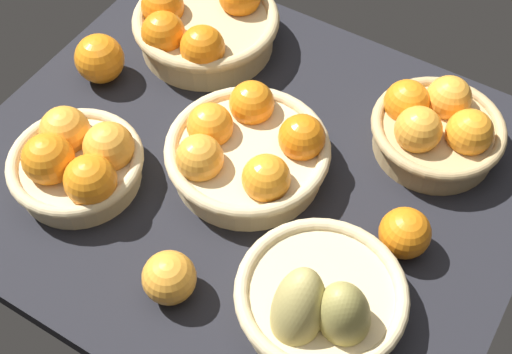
# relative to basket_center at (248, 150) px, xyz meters

# --- Properties ---
(market_tray) EXTENTS (0.84, 0.72, 0.03)m
(market_tray) POSITION_rel_basket_center_xyz_m (0.00, -0.00, -0.06)
(market_tray) COLOR black
(market_tray) RESTS_ON ground
(basket_center) EXTENTS (0.25, 0.25, 0.10)m
(basket_center) POSITION_rel_basket_center_xyz_m (0.00, 0.00, 0.00)
(basket_center) COLOR #D3BC8C
(basket_center) RESTS_ON market_tray
(basket_far_right) EXTENTS (0.21, 0.21, 0.10)m
(basket_far_right) POSITION_rel_basket_center_xyz_m (0.22, 0.19, 0.00)
(basket_far_right) COLOR tan
(basket_far_right) RESTS_ON market_tray
(basket_near_right_pears) EXTENTS (0.23, 0.23, 0.14)m
(basket_near_right_pears) POSITION_rel_basket_center_xyz_m (0.21, -0.16, -0.00)
(basket_near_right_pears) COLOR #D3BC8C
(basket_near_right_pears) RESTS_ON market_tray
(basket_far_left) EXTENTS (0.25, 0.25, 0.11)m
(basket_far_left) POSITION_rel_basket_center_xyz_m (-0.21, 0.19, 0.00)
(basket_far_left) COLOR tan
(basket_far_left) RESTS_ON market_tray
(basket_near_left) EXTENTS (0.20, 0.20, 0.11)m
(basket_near_left) POSITION_rel_basket_center_xyz_m (-0.20, -0.15, 0.00)
(basket_near_left) COLOR #D3BC8C
(basket_near_left) RESTS_ON market_tray
(loose_orange_front_gap) EXTENTS (0.07, 0.07, 0.07)m
(loose_orange_front_gap) POSITION_rel_basket_center_xyz_m (0.26, -0.01, -0.01)
(loose_orange_front_gap) COLOR orange
(loose_orange_front_gap) RESTS_ON market_tray
(loose_orange_back_gap) EXTENTS (0.07, 0.07, 0.07)m
(loose_orange_back_gap) POSITION_rel_basket_center_xyz_m (0.02, -0.23, -0.01)
(loose_orange_back_gap) COLOR #F49E33
(loose_orange_back_gap) RESTS_ON market_tray
(loose_orange_side_gap) EXTENTS (0.08, 0.08, 0.08)m
(loose_orange_side_gap) POSITION_rel_basket_center_xyz_m (-0.31, 0.04, -0.00)
(loose_orange_side_gap) COLOR orange
(loose_orange_side_gap) RESTS_ON market_tray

